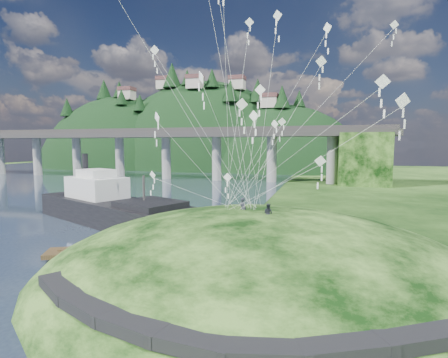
# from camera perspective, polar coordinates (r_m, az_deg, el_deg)

# --- Properties ---
(ground) EXTENTS (320.00, 320.00, 0.00)m
(ground) POSITION_cam_1_polar(r_m,az_deg,el_deg) (28.71, -11.44, -14.98)
(ground) COLOR black
(ground) RESTS_ON ground
(grass_hill) EXTENTS (36.00, 32.00, 13.00)m
(grass_hill) POSITION_cam_1_polar(r_m,az_deg,el_deg) (28.62, 5.79, -18.21)
(grass_hill) COLOR black
(grass_hill) RESTS_ON ground
(footpath) EXTENTS (22.29, 5.84, 0.83)m
(footpath) POSITION_cam_1_polar(r_m,az_deg,el_deg) (16.93, -3.71, -22.44)
(footpath) COLOR black
(footpath) RESTS_ON ground
(bridge) EXTENTS (160.00, 11.00, 15.00)m
(bridge) POSITION_cam_1_polar(r_m,az_deg,el_deg) (101.64, -6.60, 5.37)
(bridge) COLOR #2D2B2B
(bridge) RESTS_ON ground
(far_ridge) EXTENTS (153.00, 70.00, 94.50)m
(far_ridge) POSITION_cam_1_polar(r_m,az_deg,el_deg) (157.36, -5.00, -0.80)
(far_ridge) COLOR black
(far_ridge) RESTS_ON ground
(work_barge) EXTENTS (25.86, 16.69, 8.84)m
(work_barge) POSITION_cam_1_polar(r_m,az_deg,el_deg) (47.68, -18.18, -4.13)
(work_barge) COLOR black
(work_barge) RESTS_ON ground
(wooden_dock) EXTENTS (15.37, 8.90, 1.13)m
(wooden_dock) POSITION_cam_1_polar(r_m,az_deg,el_deg) (33.49, -13.90, -11.13)
(wooden_dock) COLOR #3A2917
(wooden_dock) RESTS_ON ground
(kite_flyers) EXTENTS (3.08, 2.14, 1.84)m
(kite_flyers) POSITION_cam_1_polar(r_m,az_deg,el_deg) (26.76, 5.23, -3.53)
(kite_flyers) COLOR #22232E
(kite_flyers) RESTS_ON ground
(kite_swarm) EXTENTS (20.61, 13.96, 19.90)m
(kite_swarm) POSITION_cam_1_polar(r_m,az_deg,el_deg) (26.90, 4.59, 18.26)
(kite_swarm) COLOR white
(kite_swarm) RESTS_ON ground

